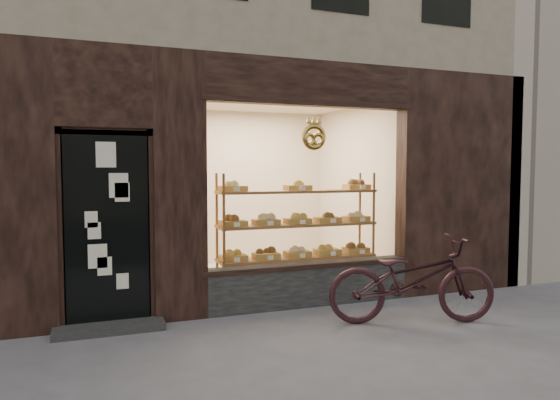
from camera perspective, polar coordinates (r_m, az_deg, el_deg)
name	(u,v)px	position (r m, az deg, el deg)	size (l,w,h in m)	color
ground	(361,373)	(4.59, 9.24, -18.93)	(90.00, 90.00, 0.00)	#4F4F4F
display_shelf	(297,236)	(6.80, 2.00, -4.15)	(2.20, 0.45, 1.70)	olive
bicycle	(412,279)	(5.93, 14.83, -8.77)	(0.66, 1.90, 1.00)	black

